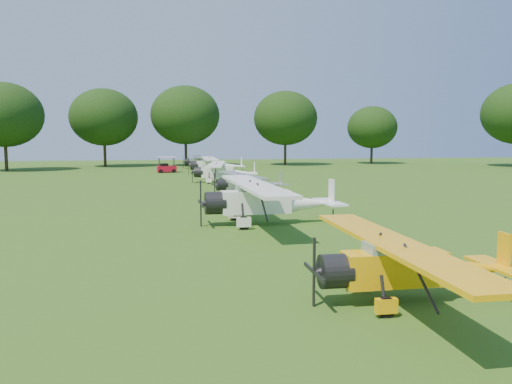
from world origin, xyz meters
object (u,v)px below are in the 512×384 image
(aircraft_2, at_px, (410,262))
(golf_cart, at_px, (166,167))
(aircraft_3, at_px, (266,198))
(aircraft_5, at_px, (223,170))
(aircraft_6, at_px, (215,164))
(aircraft_7, at_px, (202,161))
(aircraft_4, at_px, (248,182))

(aircraft_2, bearing_deg, golf_cart, 97.63)
(aircraft_3, distance_m, aircraft_5, 24.77)
(aircraft_6, bearing_deg, aircraft_3, -89.74)
(aircraft_5, height_order, aircraft_7, aircraft_5)
(aircraft_2, xyz_separation_m, aircraft_3, (-1.43, 12.86, 0.28))
(aircraft_5, bearing_deg, aircraft_2, -79.63)
(aircraft_6, bearing_deg, aircraft_7, 94.51)
(aircraft_4, bearing_deg, aircraft_2, -98.86)
(aircraft_4, distance_m, aircraft_7, 36.30)
(aircraft_2, xyz_separation_m, aircraft_7, (-1.29, 62.16, 0.04))
(golf_cart, bearing_deg, aircraft_2, -89.37)
(aircraft_3, distance_m, aircraft_7, 49.30)
(aircraft_4, relative_size, aircraft_7, 0.95)
(aircraft_4, relative_size, aircraft_5, 0.87)
(aircraft_6, bearing_deg, aircraft_5, -90.04)
(aircraft_2, xyz_separation_m, golf_cart, (-6.58, 53.62, -0.40))
(aircraft_5, distance_m, aircraft_6, 12.03)
(aircraft_3, height_order, aircraft_7, aircraft_3)
(aircraft_5, xyz_separation_m, golf_cart, (-5.62, 16.00, -0.54))
(aircraft_4, bearing_deg, aircraft_5, 83.59)
(aircraft_5, distance_m, aircraft_7, 24.54)
(aircraft_3, height_order, golf_cart, aircraft_3)
(aircraft_7, relative_size, golf_cart, 3.82)
(aircraft_7, bearing_deg, aircraft_2, -89.85)
(aircraft_3, xyz_separation_m, aircraft_5, (0.47, 24.77, -0.14))
(aircraft_2, height_order, aircraft_3, aircraft_3)
(aircraft_4, bearing_deg, aircraft_6, 81.22)
(aircraft_2, bearing_deg, aircraft_4, 91.33)
(aircraft_6, bearing_deg, aircraft_2, -87.77)
(aircraft_6, distance_m, golf_cart, 7.18)
(aircraft_3, bearing_deg, aircraft_7, 88.02)
(golf_cart, bearing_deg, aircraft_5, -77.01)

